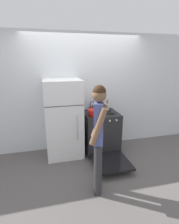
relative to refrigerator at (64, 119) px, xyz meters
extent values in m
plane|color=#5B5654|center=(0.50, 0.32, -0.81)|extent=(14.00, 14.00, 0.00)
cube|color=silver|center=(0.50, 0.35, 0.47)|extent=(10.00, 0.06, 2.55)
cube|color=white|center=(0.00, 0.00, 0.00)|extent=(0.74, 0.63, 1.62)
cube|color=#2D2D2D|center=(0.00, -0.32, 0.36)|extent=(0.73, 0.01, 0.01)
cylinder|color=#B2B5BA|center=(0.23, -0.33, -0.10)|extent=(0.02, 0.02, 0.52)
cube|color=#232326|center=(0.80, -0.02, -0.36)|extent=(0.72, 0.67, 0.89)
cube|color=black|center=(0.80, -0.02, 0.07)|extent=(0.71, 0.66, 0.02)
cube|color=black|center=(0.80, -0.33, -0.37)|extent=(0.62, 0.05, 0.67)
cylinder|color=black|center=(0.64, -0.15, 0.08)|extent=(0.21, 0.21, 0.01)
cylinder|color=black|center=(0.97, -0.15, 0.08)|extent=(0.21, 0.21, 0.01)
cylinder|color=black|center=(0.64, 0.11, 0.08)|extent=(0.21, 0.21, 0.01)
cylinder|color=black|center=(0.97, 0.11, 0.08)|extent=(0.21, 0.21, 0.01)
cylinder|color=silver|center=(0.59, -0.37, 0.01)|extent=(0.04, 0.02, 0.04)
cylinder|color=silver|center=(0.73, -0.37, 0.01)|extent=(0.04, 0.02, 0.04)
cylinder|color=silver|center=(0.88, -0.37, 0.01)|extent=(0.04, 0.02, 0.04)
cylinder|color=silver|center=(1.02, -0.37, 0.01)|extent=(0.04, 0.02, 0.04)
cube|color=black|center=(0.80, -0.71, -0.69)|extent=(0.66, 0.71, 0.04)
cube|color=#99999E|center=(0.80, -0.10, -0.41)|extent=(0.58, 0.37, 0.01)
cylinder|color=red|center=(0.64, -0.15, 0.13)|extent=(0.30, 0.30, 0.10)
cylinder|color=red|center=(0.64, -0.15, 0.19)|extent=(0.31, 0.31, 0.02)
sphere|color=black|center=(0.64, -0.15, 0.22)|extent=(0.03, 0.03, 0.03)
cylinder|color=red|center=(0.48, -0.15, 0.17)|extent=(0.03, 0.02, 0.02)
cylinder|color=red|center=(0.80, -0.15, 0.17)|extent=(0.03, 0.02, 0.02)
cylinder|color=black|center=(0.65, 0.11, 0.14)|extent=(0.17, 0.17, 0.11)
cone|color=black|center=(0.65, 0.11, 0.20)|extent=(0.16, 0.16, 0.03)
sphere|color=black|center=(0.65, 0.11, 0.23)|extent=(0.02, 0.02, 0.02)
cone|color=black|center=(0.73, 0.11, 0.15)|extent=(0.09, 0.03, 0.08)
torus|color=black|center=(0.65, 0.11, 0.25)|extent=(0.13, 0.01, 0.13)
cylinder|color=#B7BABF|center=(0.98, 0.12, 0.14)|extent=(0.08, 0.08, 0.11)
cylinder|color=#9E7547|center=(1.00, 0.13, 0.23)|extent=(0.05, 0.03, 0.24)
cylinder|color=#232326|center=(0.99, 0.12, 0.21)|extent=(0.01, 0.05, 0.21)
cylinder|color=#B2B5BA|center=(0.98, 0.12, 0.22)|extent=(0.04, 0.02, 0.23)
cylinder|color=#4C4C51|center=(0.98, 0.12, 0.21)|extent=(0.03, 0.02, 0.20)
cylinder|color=#C63D33|center=(0.97, 0.12, 0.21)|extent=(0.03, 0.03, 0.22)
cylinder|color=#2D2D30|center=(0.35, -1.32, -0.40)|extent=(0.12, 0.12, 0.81)
cylinder|color=#2D2D30|center=(0.40, -1.16, -0.40)|extent=(0.12, 0.12, 0.81)
cube|color=#4C5693|center=(0.38, -1.24, 0.31)|extent=(0.20, 0.26, 0.61)
cylinder|color=brown|center=(0.33, -1.36, 0.31)|extent=(0.26, 0.16, 0.54)
cylinder|color=brown|center=(0.42, -1.12, 0.31)|extent=(0.26, 0.16, 0.54)
sphere|color=brown|center=(0.38, -1.24, 0.72)|extent=(0.20, 0.20, 0.20)
sphere|color=#382314|center=(0.38, -1.24, 0.77)|extent=(0.18, 0.18, 0.18)
camera|label=1|loc=(-0.31, -3.45, 1.17)|focal=28.00mm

